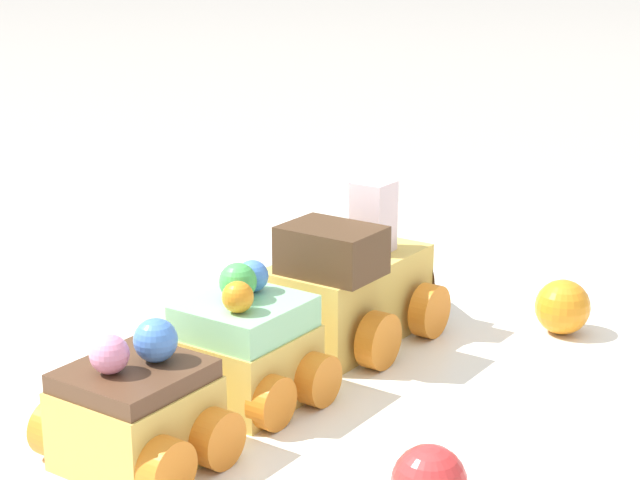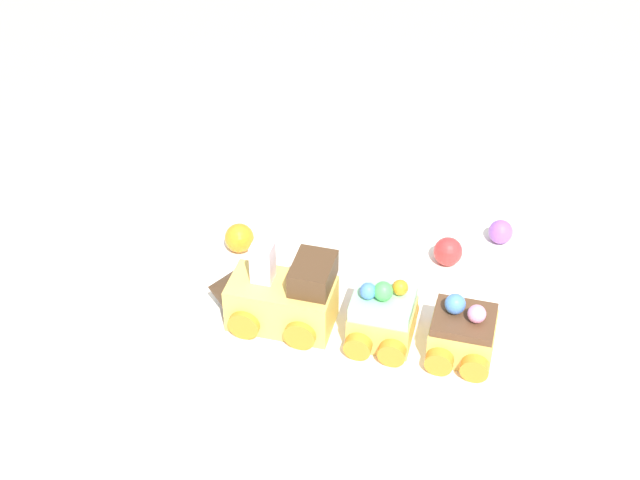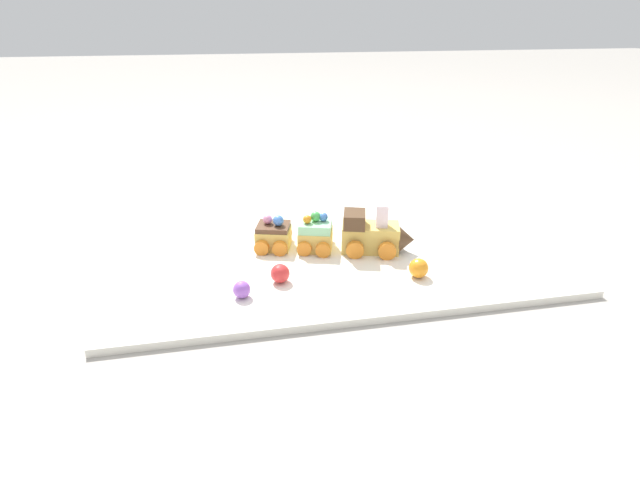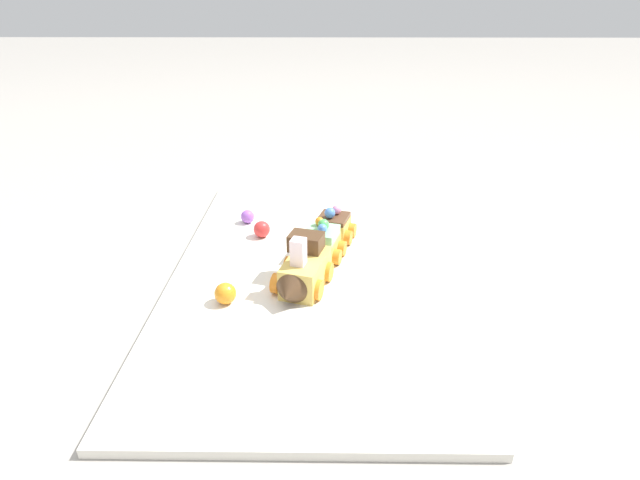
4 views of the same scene
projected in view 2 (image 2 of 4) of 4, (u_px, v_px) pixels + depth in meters
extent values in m
plane|color=gray|center=(348.00, 330.00, 0.87)|extent=(10.00, 10.00, 0.00)
cube|color=white|center=(348.00, 325.00, 0.87)|extent=(0.74, 0.42, 0.01)
cube|color=#E0BC56|center=(282.00, 300.00, 0.85)|extent=(0.11, 0.08, 0.05)
cube|color=#4C331E|center=(313.00, 277.00, 0.82)|extent=(0.05, 0.06, 0.03)
cone|color=#4C331E|center=(221.00, 289.00, 0.86)|extent=(0.04, 0.05, 0.05)
cube|color=white|center=(263.00, 270.00, 0.83)|extent=(0.02, 0.02, 0.02)
cube|color=white|center=(262.00, 254.00, 0.82)|extent=(0.02, 0.02, 0.02)
cylinder|color=orange|center=(265.00, 281.00, 0.89)|extent=(0.03, 0.02, 0.03)
cylinder|color=orange|center=(245.00, 324.00, 0.84)|extent=(0.03, 0.02, 0.03)
cylinder|color=orange|center=(318.00, 291.00, 0.87)|extent=(0.03, 0.02, 0.03)
cylinder|color=orange|center=(300.00, 334.00, 0.83)|extent=(0.03, 0.02, 0.03)
cube|color=#E0BC56|center=(382.00, 323.00, 0.83)|extent=(0.07, 0.07, 0.04)
cube|color=#93DBA3|center=(383.00, 302.00, 0.82)|extent=(0.07, 0.06, 0.02)
sphere|color=orange|center=(400.00, 288.00, 0.81)|extent=(0.02, 0.02, 0.01)
sphere|color=#4CBC56|center=(383.00, 291.00, 0.81)|extent=(0.02, 0.02, 0.02)
sphere|color=#4C84E0|center=(368.00, 291.00, 0.81)|extent=(0.02, 0.02, 0.02)
cylinder|color=orange|center=(372.00, 302.00, 0.86)|extent=(0.03, 0.02, 0.03)
cylinder|color=orange|center=(358.00, 347.00, 0.82)|extent=(0.03, 0.02, 0.03)
cylinder|color=orange|center=(405.00, 308.00, 0.86)|extent=(0.03, 0.02, 0.03)
cylinder|color=orange|center=(392.00, 353.00, 0.81)|extent=(0.03, 0.02, 0.03)
cube|color=#E0BC56|center=(462.00, 337.00, 0.82)|extent=(0.07, 0.07, 0.04)
cube|color=brown|center=(464.00, 320.00, 0.81)|extent=(0.07, 0.06, 0.01)
sphere|color=pink|center=(477.00, 314.00, 0.79)|extent=(0.02, 0.02, 0.02)
sphere|color=#4C84E0|center=(455.00, 304.00, 0.80)|extent=(0.02, 0.02, 0.02)
cylinder|color=orange|center=(449.00, 315.00, 0.85)|extent=(0.03, 0.02, 0.03)
cylinder|color=orange|center=(439.00, 362.00, 0.80)|extent=(0.03, 0.02, 0.03)
cylinder|color=orange|center=(483.00, 321.00, 0.84)|extent=(0.03, 0.02, 0.03)
cylinder|color=orange|center=(475.00, 369.00, 0.80)|extent=(0.03, 0.02, 0.03)
sphere|color=red|center=(448.00, 251.00, 0.92)|extent=(0.03, 0.03, 0.03)
sphere|color=orange|center=(239.00, 238.00, 0.94)|extent=(0.03, 0.03, 0.03)
sphere|color=#9956C6|center=(501.00, 232.00, 0.95)|extent=(0.03, 0.03, 0.03)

